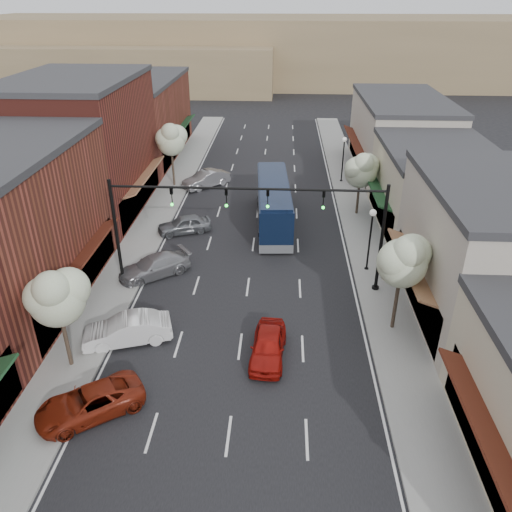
# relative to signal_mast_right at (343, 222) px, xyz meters

# --- Properties ---
(ground) EXTENTS (160.00, 160.00, 0.00)m
(ground) POSITION_rel_signal_mast_right_xyz_m (-5.62, -8.00, -4.62)
(ground) COLOR black
(ground) RESTS_ON ground
(sidewalk_left) EXTENTS (2.80, 73.00, 0.15)m
(sidewalk_left) POSITION_rel_signal_mast_right_xyz_m (-14.02, 10.50, -4.55)
(sidewalk_left) COLOR gray
(sidewalk_left) RESTS_ON ground
(sidewalk_right) EXTENTS (2.80, 73.00, 0.15)m
(sidewalk_right) POSITION_rel_signal_mast_right_xyz_m (2.78, 10.50, -4.55)
(sidewalk_right) COLOR gray
(sidewalk_right) RESTS_ON ground
(curb_left) EXTENTS (0.25, 73.00, 0.17)m
(curb_left) POSITION_rel_signal_mast_right_xyz_m (-12.62, 10.50, -4.55)
(curb_left) COLOR gray
(curb_left) RESTS_ON ground
(curb_right) EXTENTS (0.25, 73.00, 0.17)m
(curb_right) POSITION_rel_signal_mast_right_xyz_m (1.38, 10.50, -4.55)
(curb_right) COLOR gray
(curb_right) RESTS_ON ground
(bldg_left_midfar) EXTENTS (10.14, 14.10, 10.90)m
(bldg_left_midfar) POSITION_rel_signal_mast_right_xyz_m (-19.86, 12.00, 0.78)
(bldg_left_midfar) COLOR maroon
(bldg_left_midfar) RESTS_ON ground
(bldg_left_far) EXTENTS (10.14, 18.10, 8.40)m
(bldg_left_far) POSITION_rel_signal_mast_right_xyz_m (-19.84, 28.00, -0.46)
(bldg_left_far) COLOR brown
(bldg_left_far) RESTS_ON ground
(bldg_right_midnear) EXTENTS (9.14, 12.10, 7.90)m
(bldg_right_midnear) POSITION_rel_signal_mast_right_xyz_m (8.10, -2.00, -0.72)
(bldg_right_midnear) COLOR #A79D8F
(bldg_right_midnear) RESTS_ON ground
(bldg_right_midfar) EXTENTS (9.14, 12.10, 6.40)m
(bldg_right_midfar) POSITION_rel_signal_mast_right_xyz_m (8.08, 10.00, -1.46)
(bldg_right_midfar) COLOR #B7AF92
(bldg_right_midfar) RESTS_ON ground
(bldg_right_far) EXTENTS (9.14, 16.10, 7.40)m
(bldg_right_far) POSITION_rel_signal_mast_right_xyz_m (8.09, 24.00, -0.96)
(bldg_right_far) COLOR #A79D8F
(bldg_right_far) RESTS_ON ground
(hill_far) EXTENTS (120.00, 30.00, 12.00)m
(hill_far) POSITION_rel_signal_mast_right_xyz_m (-5.62, 82.00, 1.38)
(hill_far) COLOR #7A6647
(hill_far) RESTS_ON ground
(hill_near) EXTENTS (50.00, 20.00, 8.00)m
(hill_near) POSITION_rel_signal_mast_right_xyz_m (-30.62, 70.00, -0.62)
(hill_near) COLOR #7A6647
(hill_near) RESTS_ON ground
(signal_mast_right) EXTENTS (8.22, 0.46, 7.00)m
(signal_mast_right) POSITION_rel_signal_mast_right_xyz_m (0.00, 0.00, 0.00)
(signal_mast_right) COLOR black
(signal_mast_right) RESTS_ON ground
(signal_mast_left) EXTENTS (8.22, 0.46, 7.00)m
(signal_mast_left) POSITION_rel_signal_mast_right_xyz_m (-11.24, 0.00, 0.00)
(signal_mast_left) COLOR black
(signal_mast_left) RESTS_ON ground
(tree_right_near) EXTENTS (2.85, 2.65, 5.95)m
(tree_right_near) POSITION_rel_signal_mast_right_xyz_m (2.73, -4.05, -0.17)
(tree_right_near) COLOR #47382B
(tree_right_near) RESTS_ON ground
(tree_right_far) EXTENTS (2.85, 2.65, 5.43)m
(tree_right_far) POSITION_rel_signal_mast_right_xyz_m (2.73, 11.95, -0.63)
(tree_right_far) COLOR #47382B
(tree_right_far) RESTS_ON ground
(tree_left_near) EXTENTS (2.85, 2.65, 5.69)m
(tree_left_near) POSITION_rel_signal_mast_right_xyz_m (-13.87, -8.05, -0.40)
(tree_left_near) COLOR #47382B
(tree_left_near) RESTS_ON ground
(tree_left_far) EXTENTS (2.85, 2.65, 6.13)m
(tree_left_far) POSITION_rel_signal_mast_right_xyz_m (-13.87, 17.95, -0.02)
(tree_left_far) COLOR #47382B
(tree_left_far) RESTS_ON ground
(lamp_post_near) EXTENTS (0.44, 0.44, 4.44)m
(lamp_post_near) POSITION_rel_signal_mast_right_xyz_m (2.18, 2.50, -1.62)
(lamp_post_near) COLOR black
(lamp_post_near) RESTS_ON ground
(lamp_post_far) EXTENTS (0.44, 0.44, 4.44)m
(lamp_post_far) POSITION_rel_signal_mast_right_xyz_m (2.18, 20.00, -1.62)
(lamp_post_far) COLOR black
(lamp_post_far) RESTS_ON ground
(coach_bus) EXTENTS (3.12, 11.31, 3.42)m
(coach_bus) POSITION_rel_signal_mast_right_xyz_m (-4.25, 9.86, -2.83)
(coach_bus) COLOR black
(coach_bus) RESTS_ON ground
(red_hatchback) EXTENTS (1.96, 4.29, 1.42)m
(red_hatchback) POSITION_rel_signal_mast_right_xyz_m (-4.12, -6.75, -3.91)
(red_hatchback) COLOR #97100B
(red_hatchback) RESTS_ON ground
(parked_car_a) EXTENTS (5.07, 4.44, 1.30)m
(parked_car_a) POSITION_rel_signal_mast_right_xyz_m (-11.82, -11.06, -3.97)
(parked_car_a) COLOR maroon
(parked_car_a) RESTS_ON ground
(parked_car_b) EXTENTS (4.91, 2.96, 1.53)m
(parked_car_b) POSITION_rel_signal_mast_right_xyz_m (-11.62, -5.90, -3.86)
(parked_car_b) COLOR silver
(parked_car_b) RESTS_ON ground
(parked_car_c) EXTENTS (4.99, 4.43, 1.39)m
(parked_car_c) POSITION_rel_signal_mast_right_xyz_m (-11.82, 1.13, -3.93)
(parked_car_c) COLOR gray
(parked_car_c) RESTS_ON ground
(parked_car_d) EXTENTS (4.39, 2.99, 1.39)m
(parked_car_d) POSITION_rel_signal_mast_right_xyz_m (-11.06, 7.76, -3.93)
(parked_car_d) COLOR slate
(parked_car_d) RESTS_ON ground
(parked_car_e) EXTENTS (4.55, 4.36, 1.54)m
(parked_car_e) POSITION_rel_signal_mast_right_xyz_m (-10.82, 17.99, -3.85)
(parked_car_e) COLOR gray
(parked_car_e) RESTS_ON ground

